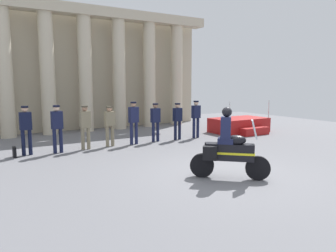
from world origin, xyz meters
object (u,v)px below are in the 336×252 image
officer_in_row_1 (57,125)px  motorcycle_with_rider (227,149)px  briefcase_on_ground (14,152)px  officer_in_row_0 (26,126)px  officer_in_row_3 (110,123)px  officer_in_row_6 (178,118)px  officer_in_row_7 (196,116)px  officer_in_row_4 (134,119)px  officer_in_row_2 (85,124)px  officer_in_row_5 (155,119)px  reviewing_stand (240,125)px

officer_in_row_1 → motorcycle_with_rider: size_ratio=0.91×
briefcase_on_ground → officer_in_row_0: bearing=14.9°
officer_in_row_3 → briefcase_on_ground: 3.56m
officer_in_row_0 → officer_in_row_6: bearing=174.6°
officer_in_row_6 → briefcase_on_ground: officer_in_row_6 is taller
officer_in_row_0 → officer_in_row_6: size_ratio=1.06×
officer_in_row_1 → officer_in_row_7: bearing=176.0°
officer_in_row_6 → motorcycle_with_rider: size_ratio=0.85×
officer_in_row_1 → officer_in_row_6: size_ratio=1.06×
officer_in_row_3 → officer_in_row_7: (4.09, -0.17, 0.06)m
officer_in_row_0 → officer_in_row_4: (4.06, -0.11, 0.01)m
officer_in_row_0 → motorcycle_with_rider: (4.09, -5.73, -0.22)m
officer_in_row_2 → briefcase_on_ground: officer_in_row_2 is taller
officer_in_row_2 → officer_in_row_3: 1.01m
officer_in_row_2 → officer_in_row_4: officer_in_row_4 is taller
officer_in_row_4 → officer_in_row_6: (2.12, -0.03, -0.08)m
motorcycle_with_rider → officer_in_row_4: bearing=133.4°
officer_in_row_0 → officer_in_row_5: 5.12m
officer_in_row_4 → officer_in_row_5: size_ratio=1.06×
reviewing_stand → motorcycle_with_rider: motorcycle_with_rider is taller
officer_in_row_0 → officer_in_row_2: bearing=173.1°
officer_in_row_0 → reviewing_stand: bearing=175.8°
officer_in_row_5 → officer_in_row_7: officer_in_row_7 is taller
reviewing_stand → officer_in_row_0: bearing=179.9°
officer_in_row_0 → officer_in_row_7: officer_in_row_0 is taller
officer_in_row_4 → officer_in_row_7: officer_in_row_4 is taller
officer_in_row_7 → officer_in_row_6: bearing=-6.7°
officer_in_row_2 → officer_in_row_4: size_ratio=0.95×
officer_in_row_2 → briefcase_on_ground: bearing=-3.9°
officer_in_row_6 → officer_in_row_7: size_ratio=0.95×
officer_in_row_0 → officer_in_row_6: 6.18m
officer_in_row_7 → briefcase_on_ground: officer_in_row_7 is taller
officer_in_row_2 → officer_in_row_5: officer_in_row_2 is taller
officer_in_row_3 → officer_in_row_5: (2.06, -0.03, 0.02)m
reviewing_stand → motorcycle_with_rider: size_ratio=1.49×
officer_in_row_1 → officer_in_row_3: officer_in_row_1 is taller
officer_in_row_6 → motorcycle_with_rider: (-2.08, -5.59, -0.16)m
officer_in_row_1 → officer_in_row_2: 1.05m
reviewing_stand → officer_in_row_7: bearing=-176.7°
officer_in_row_1 → motorcycle_with_rider: (3.08, -5.54, -0.22)m
officer_in_row_3 → officer_in_row_7: 4.10m
briefcase_on_ground → officer_in_row_2: bearing=0.2°
officer_in_row_3 → briefcase_on_ground: size_ratio=4.46×
officer_in_row_4 → briefcase_on_ground: bearing=-4.0°
officer_in_row_1 → officer_in_row_6: officer_in_row_1 is taller
officer_in_row_1 → officer_in_row_2: (1.04, 0.08, -0.04)m
officer_in_row_4 → officer_in_row_5: (1.05, 0.06, -0.06)m
briefcase_on_ground → reviewing_stand: bearing=0.5°
officer_in_row_5 → officer_in_row_7: size_ratio=0.97×
reviewing_stand → officer_in_row_2: officer_in_row_2 is taller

